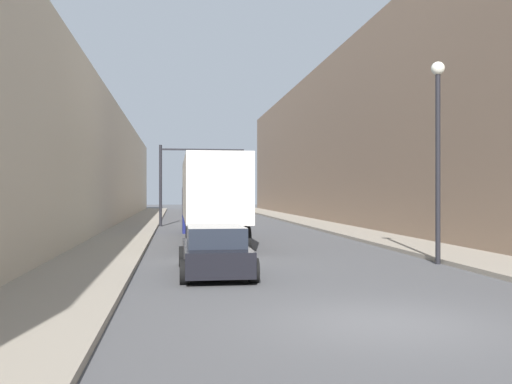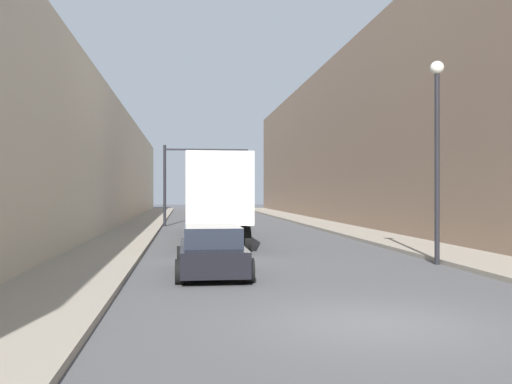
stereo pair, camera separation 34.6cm
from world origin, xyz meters
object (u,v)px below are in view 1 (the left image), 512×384
Objects in this scene: semi_truck at (210,195)px; traffic_signal_gantry at (182,170)px; sedan_car at (215,251)px; street_lamp at (438,134)px.

traffic_signal_gantry is at bearing 95.97° from semi_truck.
street_lamp is at bearing 9.44° from sedan_car.
sedan_car is at bearing -92.62° from semi_truck.
sedan_car is 0.82× the size of traffic_signal_gantry.
semi_truck is at bearing -84.03° from traffic_signal_gantry.
traffic_signal_gantry is at bearing 109.97° from street_lamp.
street_lamp is at bearing -70.03° from traffic_signal_gantry.
semi_truck is 11.95m from traffic_signal_gantry.
semi_truck is at bearing 87.38° from sedan_car.
street_lamp is (7.31, 1.22, 3.57)m from sedan_car.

